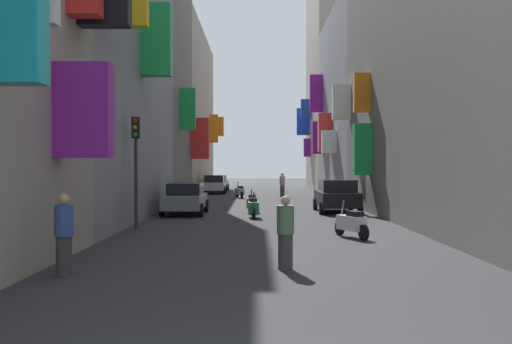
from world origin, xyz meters
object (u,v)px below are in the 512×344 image
(scooter_white, at_px, (350,223))
(pedestrian_crossing, at_px, (284,233))
(parked_car_grey, at_px, (184,198))
(traffic_light_near_corner, at_px, (135,152))
(scooter_green, at_px, (252,207))
(parked_car_silver, at_px, (213,184))
(pedestrian_near_left, at_px, (62,235))
(scooter_red, at_px, (251,203))
(pedestrian_near_right, at_px, (281,185))
(parked_car_black, at_px, (336,195))
(parked_car_yellow, at_px, (216,183))
(scooter_silver, at_px, (238,191))

(scooter_white, bearing_deg, pedestrian_crossing, -112.62)
(parked_car_grey, xyz_separation_m, traffic_light_near_corner, (-0.95, -6.56, 1.96))
(scooter_white, relative_size, scooter_green, 0.99)
(parked_car_silver, distance_m, pedestrian_near_left, 35.78)
(scooter_green, bearing_deg, scooter_white, -66.42)
(scooter_red, height_order, pedestrian_near_right, pedestrian_near_right)
(parked_car_silver, distance_m, scooter_red, 19.81)
(parked_car_grey, relative_size, scooter_green, 2.22)
(parked_car_black, bearing_deg, parked_car_yellow, 106.83)
(pedestrian_near_left, bearing_deg, parked_car_silver, 89.09)
(parked_car_black, distance_m, scooter_red, 4.13)
(parked_car_black, height_order, scooter_red, parked_car_black)
(parked_car_silver, distance_m, scooter_silver, 7.21)
(parked_car_yellow, bearing_deg, scooter_silver, -79.00)
(scooter_green, relative_size, pedestrian_near_right, 1.07)
(scooter_green, bearing_deg, parked_car_black, 37.60)
(scooter_silver, height_order, pedestrian_near_right, pedestrian_near_right)
(parked_car_silver, relative_size, pedestrian_crossing, 2.47)
(parked_car_black, height_order, traffic_light_near_corner, traffic_light_near_corner)
(parked_car_black, bearing_deg, scooter_silver, 112.07)
(parked_car_grey, bearing_deg, scooter_white, -55.14)
(scooter_green, xyz_separation_m, pedestrian_near_left, (-3.81, -13.40, 0.37))
(parked_car_grey, xyz_separation_m, scooter_silver, (2.14, 13.64, -0.29))
(pedestrian_near_right, height_order, traffic_light_near_corner, traffic_light_near_corner)
(scooter_green, height_order, scooter_silver, same)
(parked_car_black, bearing_deg, traffic_light_near_corner, -136.29)
(scooter_white, xyz_separation_m, scooter_red, (-3.17, 9.90, -0.00))
(scooter_silver, distance_m, pedestrian_near_left, 29.07)
(scooter_silver, bearing_deg, pedestrian_near_left, -95.51)
(parked_car_silver, distance_m, pedestrian_near_right, 7.69)
(scooter_white, relative_size, scooter_silver, 0.96)
(scooter_white, bearing_deg, traffic_light_near_corner, 161.54)
(parked_car_yellow, height_order, scooter_white, parked_car_yellow)
(parked_car_yellow, distance_m, scooter_silver, 12.06)
(parked_car_yellow, distance_m, parked_car_black, 25.36)
(parked_car_grey, xyz_separation_m, scooter_red, (3.08, 0.94, -0.30))
(traffic_light_near_corner, bearing_deg, parked_car_silver, 88.17)
(scooter_green, distance_m, pedestrian_near_right, 16.87)
(scooter_green, height_order, traffic_light_near_corner, traffic_light_near_corner)
(parked_car_grey, relative_size, scooter_red, 2.27)
(scooter_silver, relative_size, pedestrian_near_right, 1.10)
(scooter_red, relative_size, scooter_green, 0.98)
(traffic_light_near_corner, bearing_deg, scooter_red, 61.76)
(scooter_silver, bearing_deg, parked_car_silver, 107.99)
(pedestrian_near_left, bearing_deg, pedestrian_near_right, 79.10)
(scooter_red, height_order, scooter_green, same)
(pedestrian_crossing, height_order, pedestrian_near_right, pedestrian_near_right)
(pedestrian_crossing, height_order, pedestrian_near_left, pedestrian_near_left)
(parked_car_silver, relative_size, pedestrian_near_right, 2.29)
(parked_car_black, bearing_deg, pedestrian_crossing, -101.70)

